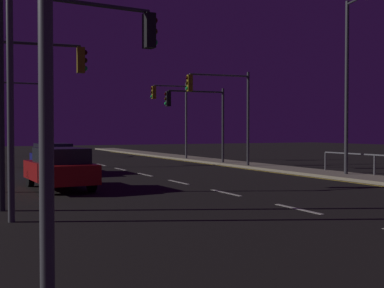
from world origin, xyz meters
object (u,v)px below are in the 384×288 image
Objects in this scene: traffic_light_far_right at (197,110)px; street_lamp_mid_block at (350,71)px; car_oncoming at (53,158)px; traffic_light_far_left at (222,99)px; traffic_light_overhead_east at (77,60)px; car at (60,168)px; traffic_light_near_right at (32,83)px; traffic_light_mid_right at (6,104)px; traffic_light_far_center at (172,106)px.

traffic_light_far_right is 11.10m from street_lamp_mid_block.
car_oncoming is 10.25m from traffic_light_far_left.
street_lamp_mid_block reaches higher than traffic_light_far_left.
traffic_light_far_left is (11.46, 12.39, 0.07)m from traffic_light_overhead_east.
traffic_light_far_left reaches higher than car.
traffic_light_near_right is (-0.26, 6.10, -0.07)m from traffic_light_overhead_east.
street_lamp_mid_block is at bearing -34.23° from car_oncoming.
traffic_light_overhead_east is at bearing -132.76° from traffic_light_far_left.
traffic_light_near_right is (-2.04, -6.98, 3.14)m from car_oncoming.
traffic_light_far_right is at bearing 13.80° from car_oncoming.
traffic_light_overhead_east is 16.88m from traffic_light_far_left.
street_lamp_mid_block is (2.55, -7.64, 0.94)m from traffic_light_far_left.
car is at bearing -87.37° from traffic_light_mid_right.
car is at bearing 83.12° from traffic_light_overhead_east.
traffic_light_far_right is 0.86× the size of traffic_light_near_right.
car and car_oncoming have the same top height.
traffic_light_far_left is (10.72, 6.28, 3.28)m from car.
traffic_light_mid_right is (-11.21, 4.09, 0.26)m from traffic_light_far_right.
street_lamp_mid_block is at bearing -5.40° from traffic_light_near_right.
car is 14.00m from street_lamp_mid_block.
car_oncoming is 0.81× the size of traffic_light_mid_right.
traffic_light_far_right is 0.89× the size of traffic_light_mid_right.
street_lamp_mid_block is at bearing 18.73° from traffic_light_overhead_east.
traffic_light_overhead_east reaches higher than traffic_light_near_right.
traffic_light_near_right is (-11.72, -6.29, -0.14)m from traffic_light_far_left.
traffic_light_mid_right is at bearing 133.24° from street_lamp_mid_block.
street_lamp_mid_block is at bearing -71.51° from traffic_light_far_left.
street_lamp_mid_block is at bearing -46.76° from traffic_light_mid_right.
car_oncoming is 0.79× the size of traffic_light_far_left.
traffic_light_far_center is at bearing 50.28° from traffic_light_near_right.
traffic_light_mid_right is at bearing 104.40° from car_oncoming.
car_oncoming is 10.23m from traffic_light_far_right.
traffic_light_far_center is 11.91m from traffic_light_mid_right.
traffic_light_overhead_east is at bearing -119.88° from traffic_light_far_center.
car is 0.82× the size of traffic_light_mid_right.
traffic_light_far_center is 24.00m from traffic_light_overhead_east.
traffic_light_far_center is 8.43m from traffic_light_far_left.
traffic_light_far_right is at bearing -96.59° from traffic_light_far_center.
traffic_light_mid_right is at bearing 147.83° from traffic_light_far_left.
traffic_light_near_right is (-1.00, -0.01, 3.14)m from car.
car is 3.29m from traffic_light_near_right.
traffic_light_far_center reaches higher than traffic_light_far_left.
car is 14.38m from traffic_light_far_right.
car_oncoming is at bearing 73.73° from traffic_light_near_right.
traffic_light_mid_right is at bearing 89.64° from traffic_light_overhead_east.
traffic_light_far_center reaches higher than traffic_light_far_right.
traffic_light_far_center is (10.18, 7.73, 3.28)m from car_oncoming.
street_lamp_mid_block is at bearing -5.86° from car.
traffic_light_overhead_east is 1.01× the size of traffic_light_near_right.
traffic_light_far_right is 0.87× the size of traffic_light_far_left.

